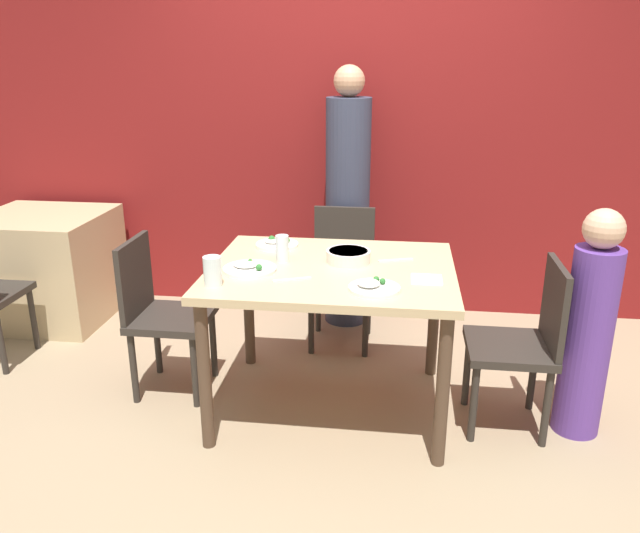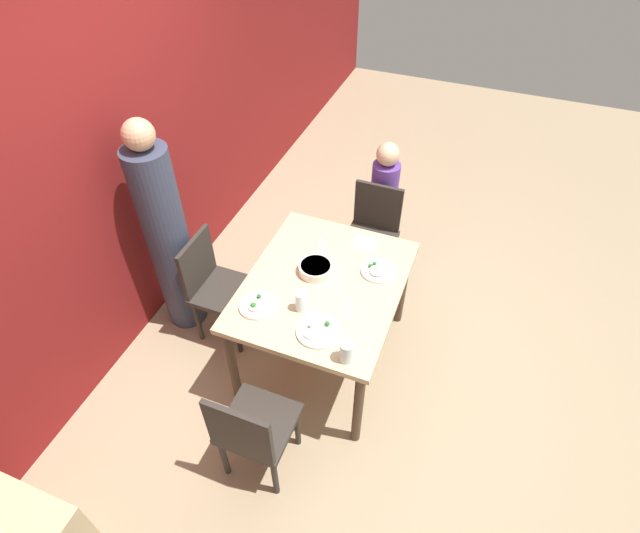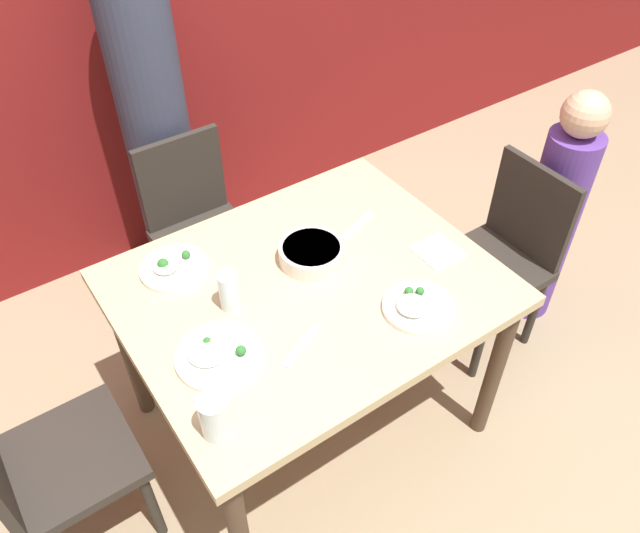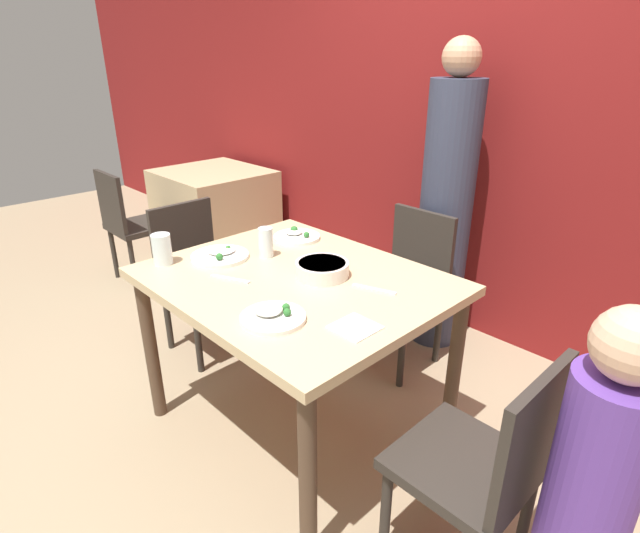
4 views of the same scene
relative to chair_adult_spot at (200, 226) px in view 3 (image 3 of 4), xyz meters
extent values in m
plane|color=#998466|center=(0.02, -0.82, -0.46)|extent=(10.00, 10.00, 0.00)
cube|color=tan|center=(0.02, -0.82, 0.29)|extent=(1.18, 0.97, 0.04)
cylinder|color=#4C3828|center=(0.56, -1.24, -0.10)|extent=(0.06, 0.06, 0.73)
cylinder|color=#4C3828|center=(-0.51, -0.40, -0.10)|extent=(0.06, 0.06, 0.73)
cylinder|color=#4C3828|center=(0.56, -0.40, -0.10)|extent=(0.06, 0.06, 0.73)
cube|color=#2D2823|center=(0.00, -0.07, -0.04)|extent=(0.40, 0.40, 0.04)
cube|color=#2D2823|center=(0.00, 0.12, 0.18)|extent=(0.38, 0.03, 0.41)
cylinder|color=#2D2823|center=(-0.17, -0.23, -0.26)|extent=(0.04, 0.04, 0.40)
cylinder|color=#2D2823|center=(0.17, -0.23, -0.26)|extent=(0.04, 0.04, 0.40)
cylinder|color=#2D2823|center=(-0.17, 0.10, -0.26)|extent=(0.04, 0.04, 0.40)
cylinder|color=#2D2823|center=(0.17, 0.10, -0.26)|extent=(0.04, 0.04, 0.40)
cube|color=#2D2823|center=(0.89, -0.88, -0.04)|extent=(0.40, 0.40, 0.04)
cube|color=#2D2823|center=(1.07, -0.88, 0.18)|extent=(0.03, 0.38, 0.41)
cylinder|color=#2D2823|center=(0.72, -0.71, -0.26)|extent=(0.04, 0.04, 0.40)
cylinder|color=#2D2823|center=(0.72, -1.04, -0.26)|extent=(0.04, 0.04, 0.40)
cylinder|color=#2D2823|center=(1.05, -0.71, -0.26)|extent=(0.04, 0.04, 0.40)
cylinder|color=#2D2823|center=(1.05, -1.04, -0.26)|extent=(0.04, 0.04, 0.40)
cube|color=#2D2823|center=(-0.84, -0.75, -0.04)|extent=(0.40, 0.40, 0.04)
cylinder|color=#2D2823|center=(-0.67, -0.91, -0.26)|extent=(0.04, 0.04, 0.40)
cylinder|color=#2D2823|center=(-0.67, -0.58, -0.26)|extent=(0.04, 0.04, 0.40)
cylinder|color=#2D2823|center=(-1.00, -0.58, -0.26)|extent=(0.04, 0.04, 0.40)
cylinder|color=#33384C|center=(0.00, 0.32, 0.29)|extent=(0.29, 0.29, 1.50)
cylinder|color=#5B3893|center=(1.24, -0.88, 0.00)|extent=(0.22, 0.22, 0.93)
sphere|color=#DBAD89|center=(1.24, -0.88, 0.56)|extent=(0.18, 0.18, 0.18)
cylinder|color=silver|center=(0.10, -0.73, 0.34)|extent=(0.22, 0.22, 0.06)
cylinder|color=#BC5123|center=(0.10, -0.73, 0.36)|extent=(0.19, 0.19, 0.01)
cylinder|color=white|center=(0.24, -1.11, 0.32)|extent=(0.23, 0.23, 0.02)
ellipsoid|color=white|center=(0.22, -1.11, 0.34)|extent=(0.10, 0.10, 0.03)
sphere|color=#2D702D|center=(0.28, -1.08, 0.34)|extent=(0.03, 0.03, 0.03)
cone|color=orange|center=(0.20, -1.11, 0.34)|extent=(0.02, 0.02, 0.02)
sphere|color=#2D702D|center=(0.25, -1.06, 0.34)|extent=(0.03, 0.03, 0.03)
cylinder|color=white|center=(-0.31, -0.52, 0.32)|extent=(0.23, 0.23, 0.02)
ellipsoid|color=white|center=(-0.33, -0.51, 0.34)|extent=(0.08, 0.08, 0.02)
sphere|color=#2D702D|center=(-0.25, -0.50, 0.34)|extent=(0.03, 0.03, 0.03)
sphere|color=#2D702D|center=(-0.34, -0.51, 0.34)|extent=(0.04, 0.04, 0.04)
cylinder|color=white|center=(-0.36, -0.93, 0.32)|extent=(0.26, 0.26, 0.02)
ellipsoid|color=white|center=(-0.38, -0.90, 0.33)|extent=(0.13, 0.13, 0.02)
sphere|color=#2D702D|center=(-0.37, -0.88, 0.34)|extent=(0.03, 0.03, 0.03)
sphere|color=#2D702D|center=(-0.30, -0.96, 0.34)|extent=(0.03, 0.03, 0.03)
cone|color=orange|center=(-0.36, -0.88, 0.34)|extent=(0.02, 0.02, 0.02)
cylinder|color=silver|center=(-0.47, -1.14, 0.37)|extent=(0.08, 0.08, 0.13)
cylinder|color=silver|center=(-0.23, -0.77, 0.37)|extent=(0.06, 0.06, 0.13)
cube|color=white|center=(0.47, -0.95, 0.31)|extent=(0.14, 0.14, 0.01)
cube|color=silver|center=(-0.14, -1.03, 0.31)|extent=(0.17, 0.09, 0.01)
cube|color=silver|center=(0.33, -0.68, 0.31)|extent=(0.18, 0.08, 0.01)
camera|label=1|loc=(0.33, -3.67, 1.29)|focal=35.00mm
camera|label=2|loc=(-2.03, -1.59, 2.59)|focal=28.00mm
camera|label=3|loc=(-0.76, -2.02, 1.74)|focal=35.00mm
camera|label=4|loc=(1.43, -2.03, 1.16)|focal=28.00mm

